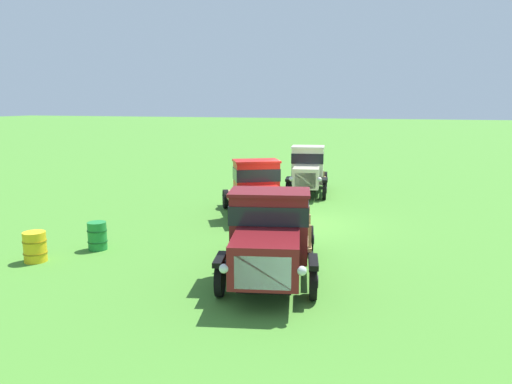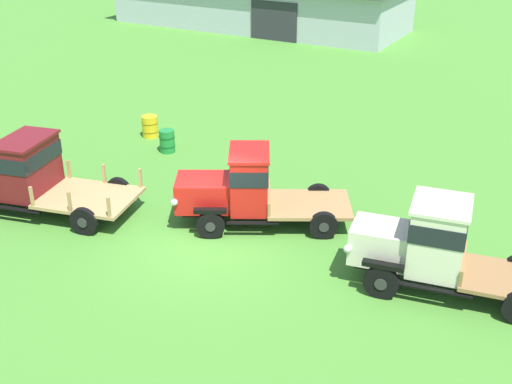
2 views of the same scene
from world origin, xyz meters
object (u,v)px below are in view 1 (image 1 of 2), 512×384
vintage_truck_second_in_line (257,190)px  vintage_truck_foreground_near (269,237)px  oil_drum_near_fence (35,247)px  oil_drum_beside_row (97,236)px  vintage_truck_midrow_center (308,170)px

vintage_truck_second_in_line → vintage_truck_foreground_near: bearing=-159.6°
oil_drum_near_fence → vintage_truck_foreground_near: bearing=-86.4°
vintage_truck_second_in_line → oil_drum_near_fence: vintage_truck_second_in_line is taller
vintage_truck_foreground_near → oil_drum_beside_row: bearing=79.1°
vintage_truck_foreground_near → oil_drum_near_fence: (-0.42, 6.69, -0.74)m
vintage_truck_midrow_center → oil_drum_beside_row: (-10.79, 4.13, -0.79)m
oil_drum_beside_row → vintage_truck_midrow_center: bearing=-20.9°
vintage_truck_midrow_center → oil_drum_beside_row: 11.58m
vintage_truck_midrow_center → oil_drum_beside_row: vintage_truck_midrow_center is taller
oil_drum_beside_row → oil_drum_near_fence: size_ratio=1.00×
vintage_truck_second_in_line → oil_drum_beside_row: (-5.22, 3.39, -0.70)m
vintage_truck_foreground_near → oil_drum_beside_row: size_ratio=7.01×
oil_drum_beside_row → vintage_truck_foreground_near: bearing=-100.9°
vintage_truck_foreground_near → oil_drum_beside_row: vintage_truck_foreground_near is taller
oil_drum_beside_row → oil_drum_near_fence: same height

